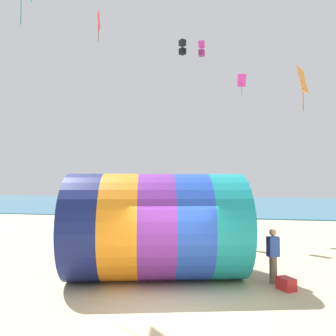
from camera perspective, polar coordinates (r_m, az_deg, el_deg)
The scene contains 12 objects.
ground_plane at distance 9.18m, azimuth 0.08°, elevation -22.83°, with size 120.00×120.00×0.00m, color #CCBA8C.
sea at distance 49.24m, azimuth 9.59°, elevation -6.13°, with size 120.00×40.00×0.10m, color teal.
giant_inflatable_tube at distance 11.09m, azimuth -1.97°, elevation -10.03°, with size 6.44×4.81×3.47m.
kite_handler at distance 11.24m, azimuth 17.83°, elevation -14.27°, with size 0.42×0.37×1.71m.
kite_black_box at distance 21.76m, azimuth 2.53°, elevation 20.29°, with size 0.48×0.48×0.97m.
kite_magenta_box at distance 23.71m, azimuth 5.87°, elevation 19.97°, with size 0.42×0.42×1.05m.
kite_red_diamond at distance 23.93m, azimuth -11.99°, elevation 23.64°, with size 0.49×0.73×1.91m.
kite_orange_diamond at distance 15.10m, azimuth 22.41°, elevation 13.84°, with size 0.57×0.77×1.82m.
kite_magenta_diamond at distance 26.16m, azimuth 12.72°, elevation 14.61°, with size 0.69×0.41×1.57m.
bystander_near_water at distance 16.20m, azimuth 14.07°, elevation -10.54°, with size 0.31×0.40×1.76m.
bystander_mid_beach at distance 19.64m, azimuth 8.28°, elevation -9.24°, with size 0.39×0.28×1.72m.
cooler_box at distance 10.88m, azimuth 19.89°, elevation -18.43°, with size 0.52×0.36×0.36m, color red.
Camera 1 is at (1.71, -8.44, 3.19)m, focal length 35.00 mm.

